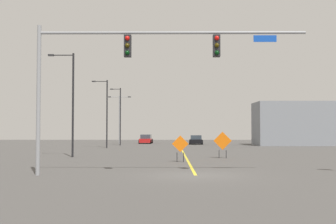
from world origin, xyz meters
name	(u,v)px	position (x,y,z in m)	size (l,w,h in m)	color
ground	(196,175)	(0.00, 0.00, 0.00)	(140.42, 140.42, 0.00)	#4C4947
road_centre_stripe	(179,145)	(0.00, 39.01, 0.00)	(0.16, 78.01, 0.01)	yellow
traffic_signal_assembly	(128,60)	(-3.25, -0.01, 5.49)	(12.89, 0.44, 7.19)	gray
street_lamp_near_right	(119,115)	(-9.08, 45.65, 4.40)	(3.50, 0.24, 7.33)	gray
street_lamp_mid_right	(120,114)	(-8.24, 38.70, 4.32)	(1.51, 0.24, 7.89)	black
street_lamp_far_left	(71,99)	(-9.08, 13.48, 4.56)	(2.09, 0.24, 8.24)	black
street_lamp_far_right	(106,110)	(-8.84, 30.15, 4.42)	(1.88, 0.24, 8.01)	black
construction_sign_left_lane	(180,145)	(-0.55, 8.41, 1.12)	(1.12, 0.13, 1.78)	orange
construction_sign_median_far	(223,142)	(2.74, 12.21, 1.25)	(1.36, 0.28, 2.01)	orange
car_black_near	(196,140)	(2.52, 43.19, 0.62)	(2.10, 4.10, 1.34)	black
car_red_mid	(146,139)	(-5.06, 46.66, 0.66)	(2.07, 4.22, 1.39)	red
roadside_building_east	(297,124)	(16.18, 39.02, 2.97)	(11.34, 6.19, 5.93)	gray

